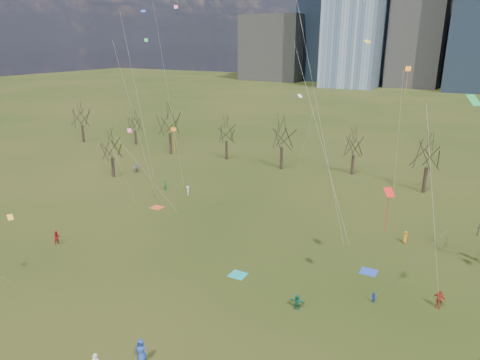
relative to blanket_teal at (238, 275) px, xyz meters
The scene contains 16 objects.
ground 5.85m from the blanket_teal, 133.84° to the right, with size 500.00×500.00×0.00m, color black.
downtown_skyline 210.17m from the blanket_teal, 91.80° to the left, with size 212.50×78.00×118.00m.
bare_tree_row 33.82m from the blanket_teal, 97.15° to the left, with size 113.04×29.80×9.50m.
blanket_teal is the anchor object (origin of this frame).
blanket_navy 13.08m from the blanket_teal, 31.47° to the left, with size 1.60×1.50×0.03m, color #2542B0.
blanket_crimson 21.12m from the blanket_teal, 151.14° to the left, with size 1.60×1.50×0.03m, color #C54B27.
person_0 13.72m from the blanket_teal, 91.30° to the right, with size 0.88×0.57×1.80m, color #223F97.
person_2 21.53m from the blanket_teal, 169.18° to the right, with size 0.81×0.63×1.66m, color #A2171B.
person_5 7.62m from the blanket_teal, 18.68° to the right, with size 1.33×0.42×1.43m, color #186F4D.
person_8 12.82m from the blanket_teal, ahead, with size 0.50×0.39×1.02m, color #2A40B7.
person_9 24.26m from the blanket_teal, 137.23° to the left, with size 0.92×0.53×1.42m, color silver.
person_10 18.18m from the blanket_teal, 11.60° to the left, with size 1.00×0.41×1.70m, color #B32B19.
person_11 38.69m from the blanket_teal, 146.29° to the left, with size 1.71×0.54×1.84m, color slate.
person_12 20.38m from the blanket_teal, 49.42° to the left, with size 0.69×0.45×1.41m, color orange.
person_13 27.55m from the blanket_teal, 142.97° to the left, with size 0.60×0.39×1.63m, color #176A32.
kites_airborne 16.15m from the blanket_teal, 92.12° to the left, with size 71.40×52.05×30.50m.
Camera 1 is at (22.17, -28.18, 21.99)m, focal length 32.00 mm.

